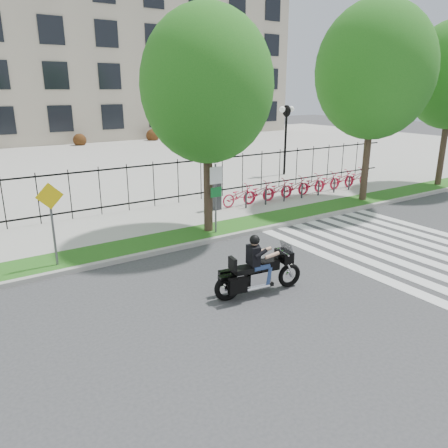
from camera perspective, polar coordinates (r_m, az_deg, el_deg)
ground at (r=12.41m, az=9.33°, el=-7.51°), size 120.00×120.00×0.00m
curb at (r=15.40m, az=-1.00°, el=-2.00°), size 60.00×0.20×0.15m
grass_verge at (r=16.08m, az=-2.63°, el=-1.17°), size 60.00×1.50×0.15m
sidewalk at (r=18.18m, az=-6.69°, el=0.92°), size 60.00×3.50×0.15m
plaza at (r=34.45m, az=-20.22°, el=7.67°), size 80.00×34.00×0.10m
crosswalk_stripes at (r=15.89m, az=22.29°, el=-2.98°), size 5.70×8.00×0.01m
iron_fence at (r=19.45m, az=-9.15°, el=5.16°), size 30.00×0.06×2.00m
office_building at (r=53.87m, az=-26.88°, el=20.64°), size 60.00×21.90×20.15m
lamp_post_right at (r=26.97m, az=8.12°, el=12.94°), size 1.06×0.70×4.25m
street_tree_1 at (r=15.36m, az=-2.24°, el=17.56°), size 4.52×4.52×7.70m
street_tree_2 at (r=21.12m, az=19.08°, el=18.36°), size 5.14×5.14×8.70m
bike_share_station at (r=21.78m, az=10.16°, el=4.97°), size 9.96×0.85×1.50m
sign_pole_regulatory at (r=15.48m, az=-1.07°, el=4.52°), size 0.50×0.09×2.50m
sign_pole_warning at (r=13.43m, az=-21.62°, el=1.32°), size 0.78×0.09×2.49m
motorcycle_rider at (r=11.40m, az=4.57°, el=-6.02°), size 2.54×0.92×1.97m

